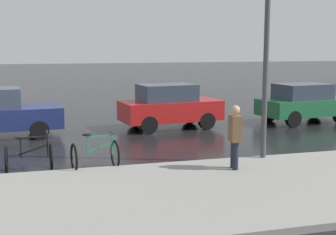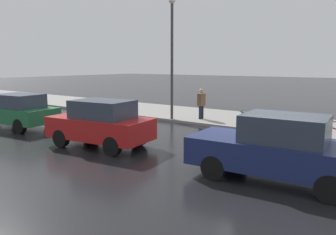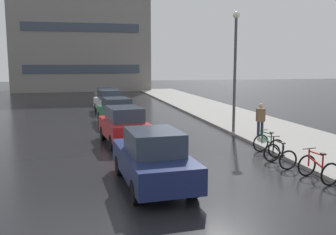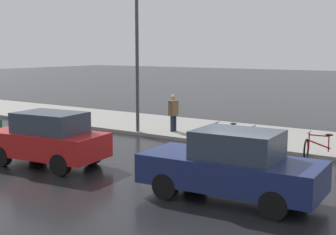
{
  "view_description": "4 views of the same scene",
  "coord_description": "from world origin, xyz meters",
  "px_view_note": "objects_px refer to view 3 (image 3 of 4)",
  "views": [
    {
      "loc": [
        14.94,
        0.63,
        3.12
      ],
      "look_at": [
        0.44,
        4.7,
        0.8
      ],
      "focal_mm": 50.0,
      "sensor_mm": 36.0,
      "label": 1
    },
    {
      "loc": [
        -9.84,
        -3.25,
        2.92
      ],
      "look_at": [
        -0.61,
        3.47,
        1.07
      ],
      "focal_mm": 35.0,
      "sensor_mm": 36.0,
      "label": 2
    },
    {
      "loc": [
        -3.73,
        -11.44,
        3.62
      ],
      "look_at": [
        -0.2,
        4.18,
        1.31
      ],
      "focal_mm": 40.0,
      "sensor_mm": 36.0,
      "label": 3
    },
    {
      "loc": [
        -11.64,
        -5.69,
        3.59
      ],
      "look_at": [
        0.94,
        2.93,
        1.37
      ],
      "focal_mm": 50.0,
      "sensor_mm": 36.0,
      "label": 4
    }
  ],
  "objects_px": {
    "bicycle_nearest": "(318,168)",
    "bicycle_second": "(280,155)",
    "streetlamp": "(235,61)",
    "car_red": "(124,125)",
    "car_navy": "(153,158)",
    "pedestrian": "(261,119)",
    "bicycle_third": "(268,145)",
    "car_green": "(116,111)",
    "car_grey": "(106,96)",
    "car_white": "(109,101)"
  },
  "relations": [
    {
      "from": "pedestrian",
      "to": "streetlamp",
      "type": "height_order",
      "value": "streetlamp"
    },
    {
      "from": "car_red",
      "to": "car_grey",
      "type": "bearing_deg",
      "value": 89.33
    },
    {
      "from": "pedestrian",
      "to": "bicycle_nearest",
      "type": "bearing_deg",
      "value": -101.57
    },
    {
      "from": "bicycle_third",
      "to": "bicycle_second",
      "type": "bearing_deg",
      "value": -103.78
    },
    {
      "from": "bicycle_third",
      "to": "car_white",
      "type": "relative_size",
      "value": 0.29
    },
    {
      "from": "bicycle_second",
      "to": "car_green",
      "type": "height_order",
      "value": "car_green"
    },
    {
      "from": "bicycle_second",
      "to": "streetlamp",
      "type": "xyz_separation_m",
      "value": [
        0.76,
        6.06,
        3.37
      ]
    },
    {
      "from": "bicycle_nearest",
      "to": "bicycle_third",
      "type": "bearing_deg",
      "value": 88.19
    },
    {
      "from": "bicycle_third",
      "to": "pedestrian",
      "type": "distance_m",
      "value": 3.52
    },
    {
      "from": "car_grey",
      "to": "car_navy",
      "type": "bearing_deg",
      "value": -90.0
    },
    {
      "from": "car_navy",
      "to": "bicycle_nearest",
      "type": "bearing_deg",
      "value": -7.67
    },
    {
      "from": "car_green",
      "to": "car_grey",
      "type": "relative_size",
      "value": 1.01
    },
    {
      "from": "car_red",
      "to": "car_navy",
      "type": "bearing_deg",
      "value": -88.2
    },
    {
      "from": "bicycle_third",
      "to": "car_green",
      "type": "distance_m",
      "value": 10.58
    },
    {
      "from": "bicycle_nearest",
      "to": "bicycle_second",
      "type": "relative_size",
      "value": 1.01
    },
    {
      "from": "bicycle_second",
      "to": "car_navy",
      "type": "xyz_separation_m",
      "value": [
        -4.81,
        -1.16,
        0.44
      ]
    },
    {
      "from": "car_navy",
      "to": "streetlamp",
      "type": "distance_m",
      "value": 9.58
    },
    {
      "from": "car_white",
      "to": "car_grey",
      "type": "bearing_deg",
      "value": 88.72
    },
    {
      "from": "car_green",
      "to": "pedestrian",
      "type": "height_order",
      "value": "pedestrian"
    },
    {
      "from": "streetlamp",
      "to": "bicycle_nearest",
      "type": "bearing_deg",
      "value": -93.48
    },
    {
      "from": "car_red",
      "to": "car_green",
      "type": "distance_m",
      "value": 5.7
    },
    {
      "from": "car_grey",
      "to": "bicycle_nearest",
      "type": "bearing_deg",
      "value": -77.82
    },
    {
      "from": "bicycle_nearest",
      "to": "car_navy",
      "type": "distance_m",
      "value": 5.15
    },
    {
      "from": "bicycle_nearest",
      "to": "streetlamp",
      "type": "height_order",
      "value": "streetlamp"
    },
    {
      "from": "bicycle_third",
      "to": "car_grey",
      "type": "height_order",
      "value": "car_grey"
    },
    {
      "from": "bicycle_nearest",
      "to": "pedestrian",
      "type": "bearing_deg",
      "value": 78.43
    },
    {
      "from": "bicycle_nearest",
      "to": "streetlamp",
      "type": "relative_size",
      "value": 0.19
    },
    {
      "from": "pedestrian",
      "to": "car_green",
      "type": "bearing_deg",
      "value": 137.64
    },
    {
      "from": "bicycle_third",
      "to": "car_red",
      "type": "height_order",
      "value": "car_red"
    },
    {
      "from": "car_navy",
      "to": "streetlamp",
      "type": "relative_size",
      "value": 0.72
    },
    {
      "from": "bicycle_nearest",
      "to": "car_navy",
      "type": "height_order",
      "value": "car_navy"
    },
    {
      "from": "car_green",
      "to": "car_white",
      "type": "height_order",
      "value": "car_white"
    },
    {
      "from": "bicycle_nearest",
      "to": "car_green",
      "type": "bearing_deg",
      "value": 112.18
    },
    {
      "from": "bicycle_second",
      "to": "car_navy",
      "type": "height_order",
      "value": "car_navy"
    },
    {
      "from": "car_green",
      "to": "pedestrian",
      "type": "xyz_separation_m",
      "value": [
        6.51,
        -5.94,
        0.15
      ]
    },
    {
      "from": "bicycle_nearest",
      "to": "car_red",
      "type": "xyz_separation_m",
      "value": [
        -5.28,
        6.92,
        0.45
      ]
    },
    {
      "from": "pedestrian",
      "to": "car_navy",
      "type": "bearing_deg",
      "value": -137.12
    },
    {
      "from": "car_red",
      "to": "car_green",
      "type": "relative_size",
      "value": 0.99
    },
    {
      "from": "bicycle_nearest",
      "to": "streetlamp",
      "type": "xyz_separation_m",
      "value": [
        0.48,
        7.91,
        3.36
      ]
    },
    {
      "from": "bicycle_second",
      "to": "bicycle_third",
      "type": "xyz_separation_m",
      "value": [
        0.39,
        1.6,
        0.02
      ]
    },
    {
      "from": "car_red",
      "to": "car_green",
      "type": "xyz_separation_m",
      "value": [
        0.14,
        5.7,
        -0.04
      ]
    },
    {
      "from": "car_navy",
      "to": "car_green",
      "type": "relative_size",
      "value": 1.12
    },
    {
      "from": "car_red",
      "to": "pedestrian",
      "type": "height_order",
      "value": "pedestrian"
    },
    {
      "from": "bicycle_third",
      "to": "car_navy",
      "type": "xyz_separation_m",
      "value": [
        -5.2,
        -2.76,
        0.42
      ]
    },
    {
      "from": "car_red",
      "to": "pedestrian",
      "type": "distance_m",
      "value": 6.66
    },
    {
      "from": "bicycle_nearest",
      "to": "bicycle_third",
      "type": "xyz_separation_m",
      "value": [
        0.11,
        3.44,
        0.01
      ]
    },
    {
      "from": "bicycle_second",
      "to": "car_navy",
      "type": "distance_m",
      "value": 4.96
    },
    {
      "from": "car_navy",
      "to": "bicycle_second",
      "type": "bearing_deg",
      "value": 13.57
    },
    {
      "from": "car_navy",
      "to": "pedestrian",
      "type": "relative_size",
      "value": 2.61
    },
    {
      "from": "streetlamp",
      "to": "car_red",
      "type": "bearing_deg",
      "value": -170.31
    }
  ]
}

